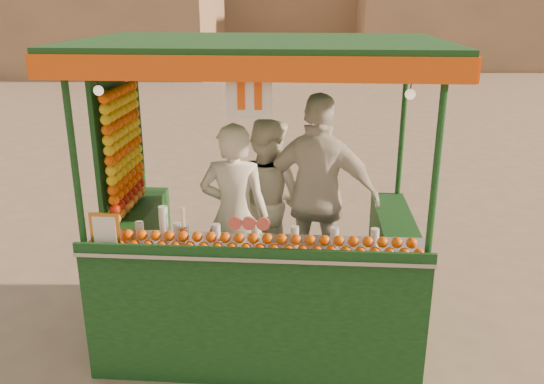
# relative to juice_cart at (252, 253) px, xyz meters

# --- Properties ---
(ground) EXTENTS (90.00, 90.00, 0.00)m
(ground) POSITION_rel_juice_cart_xyz_m (0.21, 0.01, -0.88)
(ground) COLOR #756053
(ground) RESTS_ON ground
(building_left) EXTENTS (10.00, 6.00, 6.00)m
(building_left) POSITION_rel_juice_cart_xyz_m (-8.79, 20.01, 2.12)
(building_left) COLOR #A27A5C
(building_left) RESTS_ON ground
(building_right) EXTENTS (9.00, 6.00, 5.00)m
(building_right) POSITION_rel_juice_cart_xyz_m (7.21, 24.01, 1.62)
(building_right) COLOR #A27A5C
(building_right) RESTS_ON ground
(juice_cart) EXTENTS (3.01, 1.95, 2.73)m
(juice_cart) POSITION_rel_juice_cart_xyz_m (0.00, 0.00, 0.00)
(juice_cart) COLOR #0E3414
(juice_cart) RESTS_ON ground
(vendor_left) EXTENTS (0.65, 0.44, 1.72)m
(vendor_left) POSITION_rel_juice_cart_xyz_m (-0.17, 0.14, 0.30)
(vendor_left) COLOR white
(vendor_left) RESTS_ON ground
(vendor_middle) EXTENTS (1.02, 0.94, 1.67)m
(vendor_middle) POSITION_rel_juice_cart_xyz_m (0.08, 0.64, 0.27)
(vendor_middle) COLOR white
(vendor_middle) RESTS_ON ground
(vendor_right) EXTENTS (1.22, 0.72, 1.94)m
(vendor_right) POSITION_rel_juice_cart_xyz_m (0.59, 0.41, 0.41)
(vendor_right) COLOR silver
(vendor_right) RESTS_ON ground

